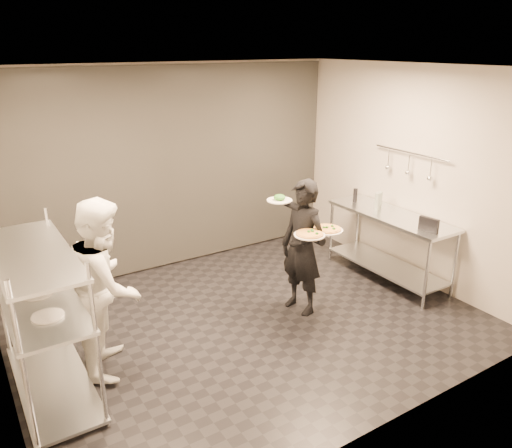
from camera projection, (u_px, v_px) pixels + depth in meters
room_shell at (200, 182)px, 6.20m from camera, size 5.00×4.00×2.80m
pass_rack at (42, 314)px, 4.40m from camera, size 0.60×1.60×1.50m
prep_counter at (389, 235)px, 6.62m from camera, size 0.60×1.80×0.92m
utensil_rail at (409, 165)px, 6.43m from camera, size 0.07×1.20×0.31m
waiter at (303, 248)px, 5.76m from camera, size 0.49×0.65×1.60m
chef at (107, 285)px, 4.73m from camera, size 0.94×1.03×1.72m
pizza_plate_near at (310, 234)px, 5.42m from camera, size 0.34×0.34×0.05m
pizza_plate_far at (327, 229)px, 5.62m from camera, size 0.35×0.35×0.05m
salad_plate at (280, 199)px, 5.75m from camera, size 0.30×0.30×0.07m
pos_monitor at (429, 225)px, 5.88m from camera, size 0.09×0.24×0.17m
bottle_green at (377, 202)px, 6.62m from camera, size 0.07×0.07×0.24m
bottle_clear at (380, 200)px, 6.75m from camera, size 0.07×0.07×0.22m
bottle_dark at (355, 195)px, 6.97m from camera, size 0.06×0.06×0.20m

